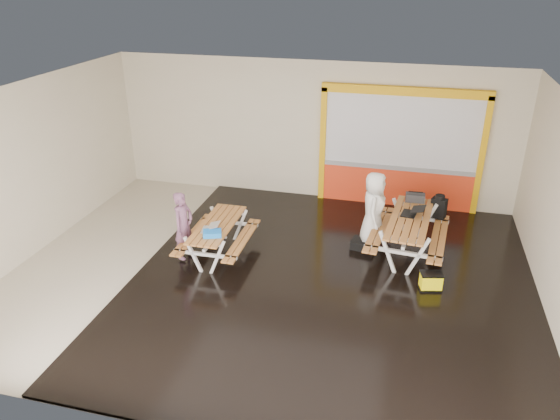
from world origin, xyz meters
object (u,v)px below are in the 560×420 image
(picnic_table_left, at_px, (218,232))
(person_left, at_px, (183,225))
(backpack, at_px, (439,207))
(laptop_left, at_px, (210,228))
(dark_case, at_px, (363,244))
(picnic_table_right, at_px, (409,227))
(toolbox, at_px, (415,198))
(fluke_bag, at_px, (431,281))
(laptop_right, at_px, (412,212))
(person_right, at_px, (374,209))
(blue_pouch, at_px, (212,233))

(picnic_table_left, xyz_separation_m, person_left, (-0.60, -0.30, 0.21))
(backpack, bearing_deg, laptop_left, -153.42)
(dark_case, bearing_deg, backpack, 31.30)
(picnic_table_right, distance_m, laptop_left, 4.04)
(picnic_table_left, distance_m, toolbox, 4.30)
(laptop_left, bearing_deg, fluke_bag, 0.62)
(laptop_right, bearing_deg, person_right, 178.39)
(toolbox, relative_size, backpack, 0.79)
(picnic_table_left, distance_m, laptop_right, 4.01)
(person_left, bearing_deg, picnic_table_right, -61.63)
(picnic_table_left, bearing_deg, blue_pouch, -79.42)
(person_right, bearing_deg, blue_pouch, 118.88)
(person_right, height_order, toolbox, person_right)
(blue_pouch, height_order, backpack, backpack)
(blue_pouch, xyz_separation_m, fluke_bag, (4.16, 0.26, -0.60))
(person_right, distance_m, fluke_bag, 2.03)
(toolbox, distance_m, dark_case, 1.54)
(picnic_table_left, xyz_separation_m, fluke_bag, (4.26, -0.25, -0.37))
(person_left, bearing_deg, dark_case, -57.80)
(person_left, bearing_deg, toolbox, -52.28)
(picnic_table_right, height_order, laptop_right, laptop_right)
(person_right, xyz_separation_m, backpack, (1.34, 0.70, -0.12))
(laptop_left, distance_m, dark_case, 3.27)
(person_left, distance_m, blue_pouch, 0.73)
(fluke_bag, bearing_deg, person_right, 130.26)
(laptop_right, height_order, blue_pouch, laptop_right)
(person_left, xyz_separation_m, fluke_bag, (4.86, 0.05, -0.58))
(laptop_left, bearing_deg, blue_pouch, -58.35)
(fluke_bag, bearing_deg, person_left, -179.47)
(picnic_table_left, bearing_deg, laptop_left, -97.12)
(dark_case, xyz_separation_m, fluke_bag, (1.37, -1.26, 0.07))
(blue_pouch, distance_m, backpack, 4.91)
(person_left, xyz_separation_m, dark_case, (3.49, 1.30, -0.65))
(picnic_table_left, xyz_separation_m, laptop_right, (3.81, 1.18, 0.35))
(laptop_right, xyz_separation_m, dark_case, (-0.93, -0.17, -0.79))
(laptop_left, bearing_deg, toolbox, 29.19)
(picnic_table_left, relative_size, person_right, 1.20)
(laptop_left, bearing_deg, person_right, 26.05)
(laptop_right, bearing_deg, laptop_left, -159.02)
(picnic_table_left, distance_m, person_right, 3.28)
(person_left, xyz_separation_m, blue_pouch, (0.70, -0.22, 0.02))
(laptop_right, relative_size, fluke_bag, 1.13)
(backpack, bearing_deg, person_left, -156.09)
(toolbox, height_order, dark_case, toolbox)
(person_right, relative_size, toolbox, 3.87)
(toolbox, xyz_separation_m, fluke_bag, (0.41, -2.13, -0.75))
(laptop_left, height_order, dark_case, laptop_left)
(person_left, bearing_deg, backpack, -54.37)
(picnic_table_right, height_order, toolbox, toolbox)
(picnic_table_left, xyz_separation_m, person_right, (3.03, 1.20, 0.33))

